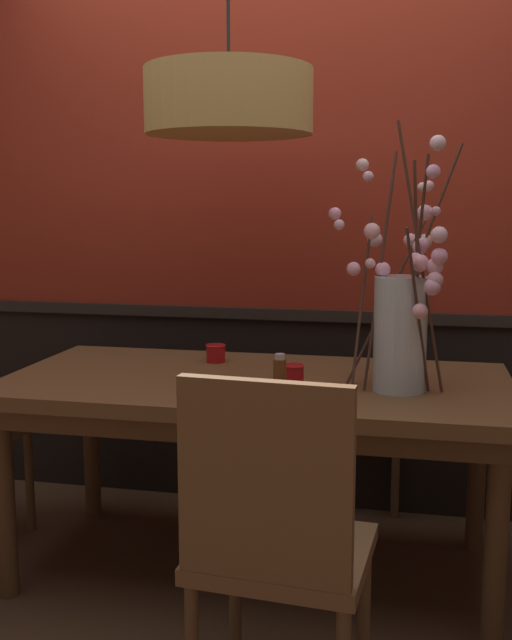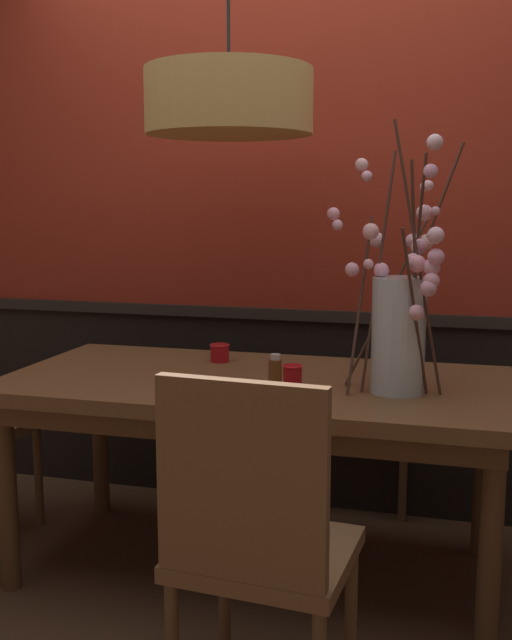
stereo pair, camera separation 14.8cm
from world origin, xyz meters
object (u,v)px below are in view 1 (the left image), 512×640
Objects in this scene: dining_table at (256,400)px; candle_holder_nearer_edge at (294,375)px; chair_near_side_right at (276,537)px; pendant_lamp at (229,102)px; chair_far_side_right at (359,382)px; condiment_bottle at (280,376)px; candle_holder_nearer_center at (216,353)px; vase_with_blossoms at (401,321)px.

dining_table is 0.21m from candle_holder_nearer_edge.
chair_near_side_right is 1.47m from pendant_lamp.
dining_table is 1.06m from pendant_lamp.
chair_near_side_right reaches higher than chair_far_side_right.
chair_far_side_right is 6.80× the size of condiment_bottle.
candle_holder_nearer_center is (-0.44, 1.08, 0.24)m from chair_near_side_right.
dining_table is at bearing -109.69° from chair_far_side_right.
condiment_bottle is (-0.18, -1.12, 0.28)m from chair_far_side_right.
candle_holder_nearer_edge is at bearing -15.16° from pendant_lamp.
candle_holder_nearer_edge reaches higher than dining_table.
dining_table is at bearing 8.08° from pendant_lamp.
candle_holder_nearer_center is 0.06× the size of pendant_lamp.
pendant_lamp reaches higher than candle_holder_nearer_edge.
chair_near_side_right is 1.19m from candle_holder_nearer_center.
pendant_lamp is at bearing -114.57° from chair_far_side_right.
chair_near_side_right is 0.80m from candle_holder_nearer_edge.
condiment_bottle is at bearing -54.11° from candle_holder_nearer_center.
pendant_lamp is (0.12, -0.25, 0.93)m from candle_holder_nearer_center.
chair_near_side_right reaches higher than condiment_bottle.
chair_near_side_right is at bearing -68.65° from pendant_lamp.
vase_with_blossoms is 0.95m from pendant_lamp.
vase_with_blossoms reaches higher than chair_near_side_right.
candle_holder_nearer_center is 1.09× the size of candle_holder_nearer_edge.
candle_holder_nearer_edge is 0.51× the size of condiment_bottle.
candle_holder_nearer_center is (-0.73, 0.31, -0.20)m from vase_with_blossoms.
chair_far_side_right is at bearing 87.24° from chair_near_side_right.
candle_holder_nearer_edge is at bearing -27.57° from dining_table.
candle_holder_nearer_center is (-0.53, -0.64, 0.24)m from chair_far_side_right.
candle_holder_nearer_edge is (-0.36, -0.01, -0.20)m from vase_with_blossoms.
chair_near_side_right is (0.23, -0.84, -0.12)m from dining_table.
chair_far_side_right is 1.72m from chair_near_side_right.
candle_holder_nearer_center is 0.48m from candle_holder_nearer_edge.
chair_near_side_right reaches higher than candle_holder_nearer_center.
pendant_lamp is at bearing 111.35° from chair_near_side_right.
dining_table is at bearing -47.50° from candle_holder_nearer_center.
candle_holder_nearer_center is at bearing 112.47° from chair_near_side_right.
chair_far_side_right is at bearing 80.73° from condiment_bottle.
chair_far_side_right is at bearing 50.62° from candle_holder_nearer_center.
dining_table is 0.94m from chair_far_side_right.
dining_table is 0.61m from vase_with_blossoms.
pendant_lamp is at bearing 174.37° from vase_with_blossoms.
vase_with_blossoms is (0.28, 0.77, 0.44)m from chair_near_side_right.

